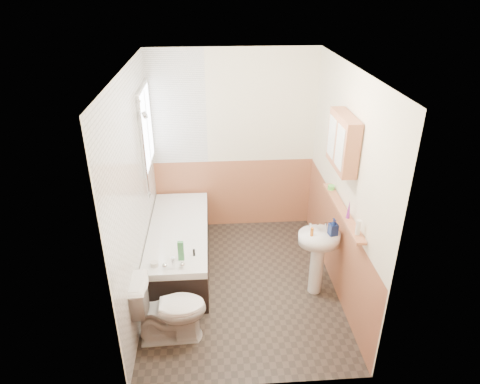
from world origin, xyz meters
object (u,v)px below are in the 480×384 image
bathtub (180,246)px  pine_shelf (343,211)px  toilet (169,309)px  sink (318,251)px  medicine_cabinet (343,142)px

bathtub → pine_shelf: pine_shelf is taller
toilet → sink: sink is taller
toilet → medicine_cabinet: (1.77, 0.69, 1.43)m
bathtub → sink: size_ratio=2.04×
sink → medicine_cabinet: medicine_cabinet is taller
sink → pine_shelf: 0.57m
toilet → pine_shelf: bearing=-75.6°
pine_shelf → medicine_cabinet: medicine_cabinet is taller
bathtub → toilet: bearing=-91.4°
bathtub → sink: bearing=-21.2°
bathtub → medicine_cabinet: 2.36m
bathtub → medicine_cabinet: (1.74, -0.51, 1.50)m
sink → toilet: bearing=-162.0°
medicine_cabinet → toilet: bearing=-158.7°
pine_shelf → medicine_cabinet: 0.72m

